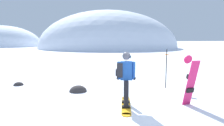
{
  "coord_description": "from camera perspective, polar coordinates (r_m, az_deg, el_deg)",
  "views": [
    {
      "loc": [
        -2.46,
        -4.9,
        2.11
      ],
      "look_at": [
        -0.21,
        3.8,
        1.0
      ],
      "focal_mm": 31.38,
      "sensor_mm": 36.0,
      "label": 1
    }
  ],
  "objects": [
    {
      "name": "ground_plane",
      "position": [
        5.87,
        11.69,
        -14.18
      ],
      "size": [
        300.0,
        300.0,
        0.0
      ],
      "primitive_type": "plane",
      "color": "white"
    },
    {
      "name": "ridge_peak_main",
      "position": [
        45.87,
        -0.92,
        4.42
      ],
      "size": [
        31.53,
        28.38,
        17.01
      ],
      "color": "white",
      "rests_on": "ground"
    },
    {
      "name": "ridge_peak_far",
      "position": [
        61.85,
        -29.26,
        4.21
      ],
      "size": [
        20.77,
        18.69,
        11.44
      ],
      "color": "white",
      "rests_on": "ground"
    },
    {
      "name": "snowboarder_main",
      "position": [
        6.13,
        3.86,
        -4.19
      ],
      "size": [
        0.75,
        1.77,
        1.71
      ],
      "color": "orange",
      "rests_on": "ground"
    },
    {
      "name": "spare_snowboard",
      "position": [
        6.57,
        21.87,
        -4.83
      ],
      "size": [
        0.28,
        0.45,
        1.61
      ],
      "color": "#D11E5B",
      "rests_on": "ground"
    },
    {
      "name": "piste_marker_near",
      "position": [
        8.66,
        15.55,
        -0.7
      ],
      "size": [
        0.2,
        0.2,
        1.71
      ],
      "color": "black",
      "rests_on": "ground"
    },
    {
      "name": "rock_dark",
      "position": [
        9.96,
        -25.59,
        -5.88
      ],
      "size": [
        0.44,
        0.37,
        0.31
      ],
      "color": "#383333",
      "rests_on": "ground"
    },
    {
      "name": "rock_mid",
      "position": [
        8.09,
        -9.86,
        -8.18
      ],
      "size": [
        0.71,
        0.6,
        0.49
      ],
      "color": "#383333",
      "rests_on": "ground"
    }
  ]
}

